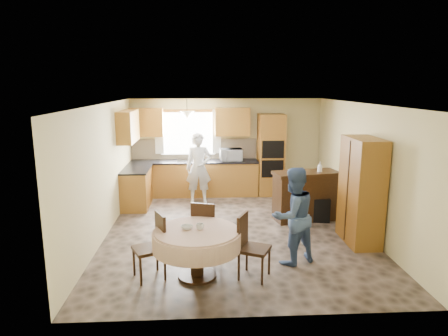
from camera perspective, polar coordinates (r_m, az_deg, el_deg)
name	(u,v)px	position (r m, az deg, el deg)	size (l,w,h in m)	color
floor	(235,231)	(8.02, 1.61, -8.98)	(5.00, 6.00, 0.01)	brown
ceiling	(236,104)	(7.51, 1.72, 9.15)	(5.00, 6.00, 0.01)	white
wall_back	(226,146)	(10.62, 0.30, 3.14)	(5.00, 0.02, 2.50)	#CCBF83
wall_front	(257,222)	(4.79, 4.72, -7.67)	(5.00, 0.02, 2.50)	#CCBF83
wall_left	(104,171)	(7.87, -16.80, -0.42)	(0.02, 6.00, 2.50)	#CCBF83
wall_right	(363,168)	(8.26, 19.21, 0.00)	(0.02, 6.00, 2.50)	#CCBF83
window	(188,133)	(10.54, -5.15, 4.95)	(1.40, 0.03, 1.10)	white
curtain_left	(159,132)	(10.53, -9.26, 5.12)	(0.22, 0.02, 1.15)	white
curtain_right	(217,132)	(10.48, -1.05, 5.23)	(0.22, 0.02, 1.15)	white
base_cab_back	(194,179)	(10.46, -4.26, -1.55)	(3.30, 0.60, 0.88)	#AA742D
counter_back	(194,162)	(10.36, -4.30, 0.93)	(3.30, 0.64, 0.04)	black
base_cab_left	(137,188)	(9.71, -12.35, -2.84)	(0.60, 1.20, 0.88)	#AA742D
counter_left	(136,169)	(9.60, -12.47, -0.18)	(0.64, 1.20, 0.04)	black
backsplash	(194,149)	(10.60, -4.30, 2.71)	(3.30, 0.02, 0.55)	beige
wall_cab_left	(147,122)	(10.45, -11.01, 6.43)	(0.85, 0.33, 0.72)	#B6812D
wall_cab_right	(232,122)	(10.38, 1.19, 6.61)	(0.90, 0.33, 0.72)	#B6812D
wall_cab_side	(128,126)	(9.47, -13.55, 5.80)	(0.33, 1.20, 0.72)	#B6812D
oven_tower	(271,155)	(10.48, 6.70, 1.89)	(0.66, 0.62, 2.12)	#AA742D
oven_upper	(273,149)	(10.14, 7.02, 2.64)	(0.56, 0.01, 0.45)	black
oven_lower	(273,169)	(10.23, 6.95, -0.12)	(0.56, 0.01, 0.45)	black
pendant	(187,115)	(10.01, -5.29, 7.58)	(0.36, 0.36, 0.18)	beige
sideboard	(305,197)	(8.72, 11.55, -4.12)	(1.38, 0.57, 0.98)	#351F0E
space_heater	(320,210)	(8.74, 13.61, -5.80)	(0.37, 0.26, 0.51)	black
cupboard	(361,191)	(7.62, 19.01, -3.14)	(0.51, 1.01, 1.93)	#AA742D
dining_table	(197,240)	(6.02, -3.92, -10.29)	(1.31, 1.31, 0.75)	#351F0E
chair_left	(154,243)	(6.13, -10.01, -10.47)	(0.56, 0.56, 0.98)	#351F0E
chair_back	(205,226)	(6.73, -2.79, -8.33)	(0.51, 0.51, 0.96)	#351F0E
chair_right	(249,243)	(6.06, 3.65, -10.62)	(0.56, 0.56, 0.97)	#351F0E
framed_picture	(348,149)	(8.93, 17.23, 2.61)	(0.06, 0.56, 0.46)	gold
microwave	(231,155)	(10.31, 1.00, 1.90)	(0.57, 0.38, 0.31)	silver
person_sink	(199,168)	(9.72, -3.63, -0.02)	(0.63, 0.41, 1.72)	silver
person_dining	(293,216)	(6.51, 9.82, -6.76)	(0.77, 0.60, 1.58)	#3C5584
bowl_sideboard	(288,174)	(8.50, 9.16, -0.84)	(0.20, 0.20, 0.05)	#B2B2B2
bottle_sideboard	(320,168)	(8.64, 13.53, -0.03)	(0.11, 0.11, 0.28)	silver
cup_table	(200,227)	(5.96, -3.46, -8.35)	(0.11, 0.11, 0.09)	#B2B2B2
bowl_table	(187,227)	(6.00, -5.33, -8.45)	(0.17, 0.17, 0.05)	#B2B2B2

